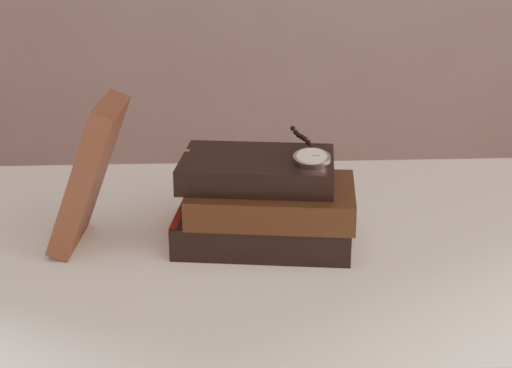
{
  "coord_description": "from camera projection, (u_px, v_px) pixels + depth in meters",
  "views": [
    {
      "loc": [
        -0.01,
        -0.54,
        1.15
      ],
      "look_at": [
        0.03,
        0.34,
        0.82
      ],
      "focal_mm": 53.73,
      "sensor_mm": 36.0,
      "label": 1
    }
  ],
  "objects": [
    {
      "name": "table",
      "position": [
        233.0,
        302.0,
        1.0
      ],
      "size": [
        1.0,
        0.6,
        0.75
      ],
      "color": "white",
      "rests_on": "ground"
    },
    {
      "name": "book_stack",
      "position": [
        265.0,
        203.0,
        0.95
      ],
      "size": [
        0.23,
        0.18,
        0.11
      ],
      "color": "black",
      "rests_on": "table"
    },
    {
      "name": "journal",
      "position": [
        89.0,
        174.0,
        0.92
      ],
      "size": [
        0.1,
        0.12,
        0.18
      ],
      "primitive_type": "cube",
      "rotation": [
        0.0,
        0.36,
        -0.07
      ],
      "color": "#3B2016",
      "rests_on": "table"
    },
    {
      "name": "pocket_watch",
      "position": [
        311.0,
        156.0,
        0.91
      ],
      "size": [
        0.05,
        0.15,
        0.02
      ],
      "color": "silver",
      "rests_on": "book_stack"
    },
    {
      "name": "eyeglasses",
      "position": [
        212.0,
        174.0,
        1.02
      ],
      "size": [
        0.1,
        0.11,
        0.04
      ],
      "color": "silver",
      "rests_on": "book_stack"
    }
  ]
}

